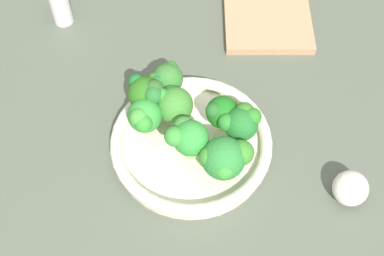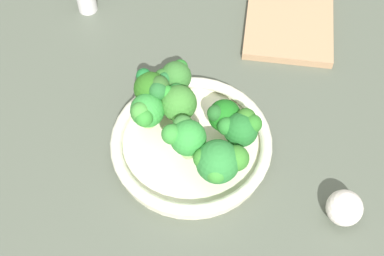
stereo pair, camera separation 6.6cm
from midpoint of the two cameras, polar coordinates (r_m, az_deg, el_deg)
The scene contains 13 objects.
ground_plane at distance 91.46cm, azimuth -2.16°, elevation -3.42°, with size 130.00×130.00×2.50cm, color #50584A.
bowl at distance 89.39cm, azimuth -2.11°, elevation -1.82°, with size 26.61×26.61×3.59cm.
broccoli_floret_0 at distance 87.51cm, azimuth -4.08°, elevation 2.45°, with size 6.31×6.35×6.57cm.
broccoli_floret_1 at distance 84.62cm, azimuth 2.97°, elevation 0.51°, with size 5.90×6.83×6.71cm.
broccoli_floret_2 at distance 88.38cm, azimuth -6.96°, elevation 3.55°, with size 5.83×5.97×7.11cm.
broccoli_floret_3 at distance 81.34cm, azimuth 1.18°, elevation -3.34°, with size 7.03×8.37×7.21cm.
broccoli_floret_4 at distance 90.98cm, azimuth -4.87°, elevation 5.05°, with size 5.65×6.18×5.99cm.
broccoli_floret_5 at distance 86.42cm, azimuth -7.25°, elevation 1.02°, with size 6.44×5.57×6.47cm.
broccoli_floret_6 at distance 82.62cm, azimuth -2.93°, elevation -1.05°, with size 6.55×6.44×7.44cm.
broccoli_floret_7 at distance 86.35cm, azimuth 1.04°, elevation 1.49°, with size 5.30×5.55×6.23cm.
cutting_board at distance 110.82cm, azimuth 6.14°, elevation 11.99°, with size 21.54×16.83×1.60cm, color tan.
garlic_bulb at distance 86.83cm, azimuth 14.23°, elevation -6.30°, with size 5.59×5.59×5.59cm, color white.
pepper_shaker at distance 109.93cm, azimuth -15.51°, elevation 12.57°, with size 4.00×4.00×9.79cm.
Camera 1 is at (46.32, 1.21, 77.66)cm, focal length 50.76 mm.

